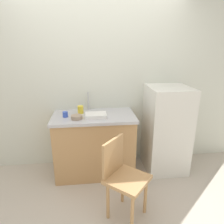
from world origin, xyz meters
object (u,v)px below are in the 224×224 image
Objects in this scene: cup_yellow at (81,110)px; cup_blue at (65,114)px; terracotta_bowl at (77,117)px; refrigerator at (166,129)px; chair at (123,175)px; dish_tray at (96,115)px.

cup_yellow reaches higher than cup_blue.
terracotta_bowl is 1.40× the size of cup_yellow.
refrigerator is 17.68× the size of cup_blue.
cup_yellow reaches higher than chair.
cup_blue is (-0.41, 0.05, 0.01)m from dish_tray.
cup_yellow is at bearing 175.40° from refrigerator.
dish_tray is 1.85× the size of terracotta_bowl.
dish_tray is 2.59× the size of cup_yellow.
chair is at bearing -64.30° from cup_yellow.
dish_tray is 0.28m from cup_yellow.
cup_yellow is at bearing 138.46° from dish_tray.
dish_tray and terracotta_bowl have the same top height.
chair is 1.13m from cup_blue.
dish_tray is at bearing -175.27° from refrigerator.
chair is (-0.79, -0.85, -0.14)m from refrigerator.
chair is at bearing -133.03° from refrigerator.
terracotta_bowl is 0.24m from cup_yellow.
chair is 12.40× the size of cup_blue.
refrigerator reaches higher than cup_blue.
cup_blue is (-1.44, -0.03, 0.30)m from refrigerator.
dish_tray is 0.26m from terracotta_bowl.
cup_blue reaches higher than dish_tray.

